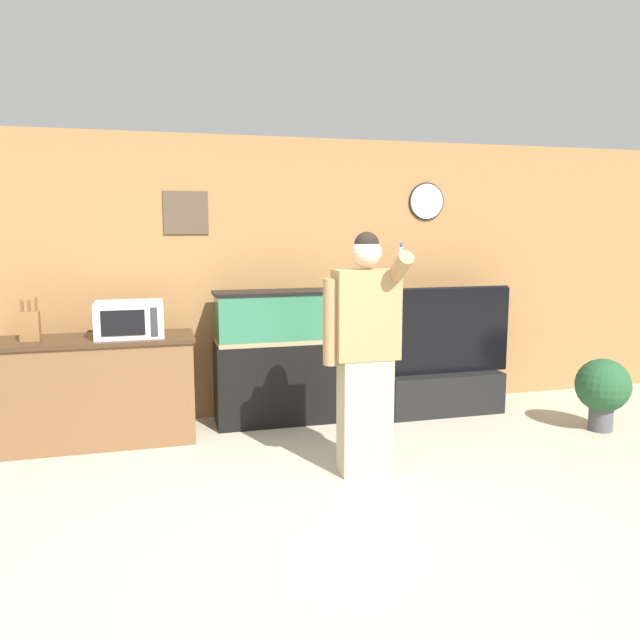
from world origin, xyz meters
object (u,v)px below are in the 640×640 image
knife_block (30,325)px  potted_plant (603,388)px  aquarium_on_stand (277,357)px  person_standing (364,350)px  counter_island (97,390)px  microwave (130,319)px  tv_on_stand (443,377)px

knife_block → potted_plant: 4.84m
aquarium_on_stand → person_standing: size_ratio=0.69×
counter_island → potted_plant: 4.34m
knife_block → aquarium_on_stand: size_ratio=0.28×
microwave → aquarium_on_stand: aquarium_on_stand is taller
knife_block → tv_on_stand: 3.68m
tv_on_stand → person_standing: 1.83m
microwave → tv_on_stand: size_ratio=0.40×
counter_island → microwave: (0.28, -0.01, 0.59)m
counter_island → aquarium_on_stand: size_ratio=1.31×
counter_island → microwave: 0.65m
aquarium_on_stand → tv_on_stand: bearing=-4.2°
counter_island → person_standing: size_ratio=0.91×
microwave → tv_on_stand: tv_on_stand is taller
person_standing → potted_plant: (2.34, 0.37, -0.53)m
aquarium_on_stand → knife_block: bearing=-175.3°
microwave → potted_plant: size_ratio=0.84×
aquarium_on_stand → potted_plant: aquarium_on_stand is taller
counter_island → person_standing: 2.30m
microwave → aquarium_on_stand: size_ratio=0.44×
knife_block → potted_plant: bearing=-9.7°
microwave → person_standing: 2.01m
knife_block → person_standing: size_ratio=0.20×
aquarium_on_stand → tv_on_stand: (1.60, -0.12, -0.26)m
microwave → person_standing: person_standing is taller
person_standing → tv_on_stand: bearing=44.9°
microwave → aquarium_on_stand: bearing=7.6°
knife_block → aquarium_on_stand: 2.06m
person_standing → potted_plant: 2.43m
microwave → knife_block: size_ratio=1.57×
tv_on_stand → microwave: bearing=-179.0°
knife_block → tv_on_stand: size_ratio=0.25×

